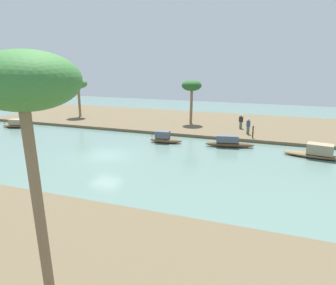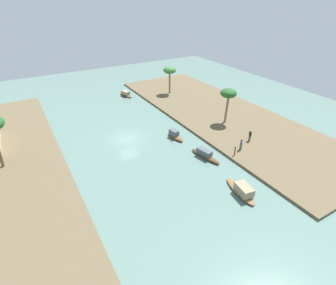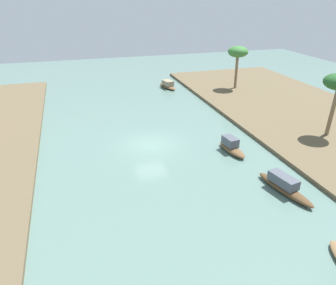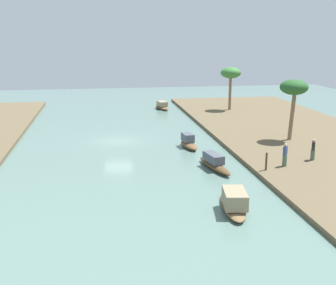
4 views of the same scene
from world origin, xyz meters
name	(u,v)px [view 1 (image 1 of 4)]	position (x,y,z in m)	size (l,w,h in m)	color
river_water	(106,155)	(0.00, 0.00, 0.00)	(79.71, 79.71, 0.00)	slate
riverbank_left	(172,120)	(0.00, -16.72, 0.16)	(46.27, 15.72, 0.32)	brown
sampan_open_hull	(229,143)	(-9.40, -6.42, 0.43)	(4.63, 1.71, 1.09)	brown
sampan_midstream	(17,124)	(16.38, -6.47, 0.40)	(3.71, 1.82, 1.01)	brown
sampan_foreground	(316,152)	(-16.80, -5.51, 0.48)	(4.77, 1.96, 1.22)	brown
sampan_with_tall_canopy	(165,138)	(-3.17, -5.85, 0.44)	(3.33, 1.31, 1.15)	brown
person_on_near_bank	(241,122)	(-9.41, -13.94, 1.07)	(0.49, 0.42, 1.58)	#4C664C
person_by_mooring	(248,127)	(-10.56, -11.23, 1.06)	(0.45, 0.45, 1.65)	#4C664C
mooring_post	(253,132)	(-11.23, -9.59, 0.94)	(0.14, 0.14, 1.24)	#4C3823
palm_tree_left_near	(192,87)	(-3.11, -15.11, 4.81)	(2.42, 2.42, 5.31)	#7F6647
palm_tree_left_far	(78,85)	(12.88, -14.44, 4.72)	(2.48, 2.48, 5.22)	#7F6647
palm_tree_right_tall	(26,89)	(-8.52, 16.83, 7.19)	(2.59, 2.59, 7.78)	#7F6647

